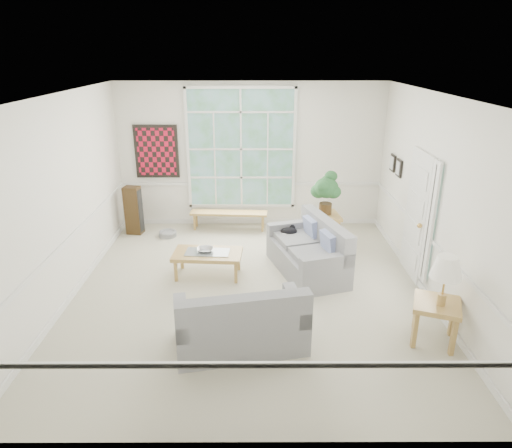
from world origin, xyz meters
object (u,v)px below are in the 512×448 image
at_px(loveseat_right, 307,247).
at_px(coffee_table, 208,264).
at_px(loveseat_front, 240,315).
at_px(end_table, 322,229).
at_px(side_table, 434,322).

xyz_separation_m(loveseat_right, coffee_table, (-1.67, -0.13, -0.25)).
xyz_separation_m(loveseat_right, loveseat_front, (-1.07, -2.08, -0.02)).
distance_m(coffee_table, end_table, 2.50).
distance_m(loveseat_front, end_table, 3.62).
height_order(coffee_table, end_table, end_table).
relative_size(loveseat_right, loveseat_front, 1.04).
bearing_deg(coffee_table, loveseat_front, -69.14).
bearing_deg(loveseat_right, end_table, 53.15).
bearing_deg(end_table, loveseat_right, -109.52).
relative_size(loveseat_front, coffee_table, 1.44).
relative_size(loveseat_front, side_table, 2.82).
bearing_deg(loveseat_right, side_table, -71.65).
bearing_deg(end_table, side_table, -72.66).
xyz_separation_m(loveseat_right, end_table, (0.43, 1.22, -0.15)).
height_order(loveseat_right, side_table, loveseat_right).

